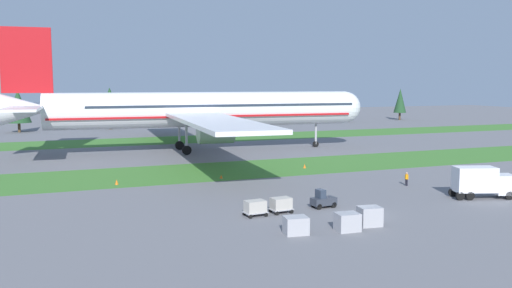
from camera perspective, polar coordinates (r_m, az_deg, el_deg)
ground_plane at (r=54.62m, az=11.45°, el=-7.38°), size 400.00×400.00×0.00m
grass_strip_near at (r=81.70m, az=-0.29°, el=-2.62°), size 320.00×16.37×0.01m
grass_strip_far at (r=124.17m, az=-7.70°, el=0.48°), size 320.00×16.37×0.01m
airliner at (r=101.26m, az=-6.60°, el=3.66°), size 68.71×84.35×22.29m
baggage_tug at (r=56.80m, az=7.12°, el=-5.92°), size 2.71×1.54×1.97m
cargo_dolly_lead at (r=54.19m, az=2.68°, el=-6.37°), size 2.33×1.70×1.55m
cargo_dolly_second at (r=52.87m, az=-0.08°, el=-6.69°), size 2.33×1.70×1.55m
catering_truck at (r=65.89m, az=22.90°, el=-3.65°), size 7.33×4.39×3.58m
ground_crew_marshaller at (r=70.72m, az=15.69°, el=-3.53°), size 0.36×0.56×1.74m
uld_container_0 at (r=48.50m, az=9.67°, el=-8.15°), size 2.10×1.73×1.60m
uld_container_1 at (r=46.96m, az=4.25°, el=-8.61°), size 2.19×1.85×1.53m
uld_container_2 at (r=50.53m, az=11.96°, el=-7.51°), size 2.18×1.83×1.76m
taxiway_marker_0 at (r=73.57m, az=-3.72°, el=-3.47°), size 0.44×0.44×0.48m
taxiway_marker_1 at (r=71.23m, az=-14.57°, el=-3.93°), size 0.44×0.44×0.67m
taxiway_marker_2 at (r=82.41m, az=5.18°, el=-2.35°), size 0.44×0.44×0.63m
distant_tree_line at (r=155.44m, az=-16.02°, el=4.08°), size 176.71×10.89×12.23m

